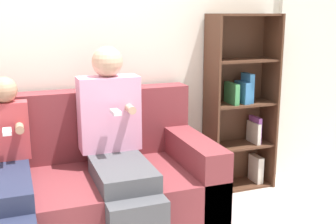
{
  "coord_description": "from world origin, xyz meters",
  "views": [
    {
      "loc": [
        -0.42,
        -2.07,
        1.43
      ],
      "look_at": [
        0.58,
        0.59,
        0.76
      ],
      "focal_mm": 45.0,
      "sensor_mm": 36.0,
      "label": 1
    }
  ],
  "objects_px": {
    "couch": "(66,192)",
    "child_seated": "(11,175)",
    "adult_seated": "(117,144)",
    "bookshelf": "(240,106)"
  },
  "relations": [
    {
      "from": "adult_seated",
      "to": "couch",
      "type": "bearing_deg",
      "value": 161.55
    },
    {
      "from": "couch",
      "to": "adult_seated",
      "type": "distance_m",
      "value": 0.47
    },
    {
      "from": "couch",
      "to": "adult_seated",
      "type": "xyz_separation_m",
      "value": [
        0.32,
        -0.11,
        0.32
      ]
    },
    {
      "from": "bookshelf",
      "to": "adult_seated",
      "type": "bearing_deg",
      "value": -159.0
    },
    {
      "from": "adult_seated",
      "to": "bookshelf",
      "type": "xyz_separation_m",
      "value": [
        1.14,
        0.44,
        0.07
      ]
    },
    {
      "from": "adult_seated",
      "to": "bookshelf",
      "type": "relative_size",
      "value": 0.86
    },
    {
      "from": "couch",
      "to": "adult_seated",
      "type": "bearing_deg",
      "value": -18.45
    },
    {
      "from": "couch",
      "to": "child_seated",
      "type": "relative_size",
      "value": 1.82
    },
    {
      "from": "adult_seated",
      "to": "bookshelf",
      "type": "distance_m",
      "value": 1.22
    },
    {
      "from": "couch",
      "to": "bookshelf",
      "type": "relative_size",
      "value": 1.34
    }
  ]
}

